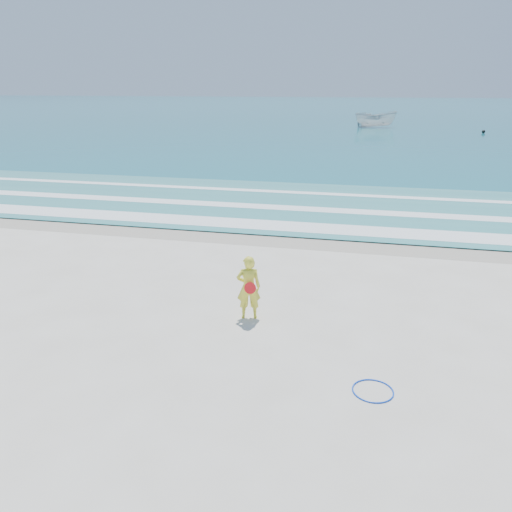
# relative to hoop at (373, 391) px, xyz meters

# --- Properties ---
(ground) EXTENTS (400.00, 400.00, 0.00)m
(ground) POSITION_rel_hoop_xyz_m (-3.52, -0.13, -0.01)
(ground) COLOR silver
(ground) RESTS_ON ground
(wet_sand) EXTENTS (400.00, 2.40, 0.00)m
(wet_sand) POSITION_rel_hoop_xyz_m (-3.52, 8.87, -0.01)
(wet_sand) COLOR #B2A893
(wet_sand) RESTS_ON ground
(ocean) EXTENTS (400.00, 190.00, 0.04)m
(ocean) POSITION_rel_hoop_xyz_m (-3.52, 104.87, 0.01)
(ocean) COLOR #19727F
(ocean) RESTS_ON ground
(shallow) EXTENTS (400.00, 10.00, 0.01)m
(shallow) POSITION_rel_hoop_xyz_m (-3.52, 13.87, 0.03)
(shallow) COLOR #59B7AD
(shallow) RESTS_ON ocean
(foam_near) EXTENTS (400.00, 1.40, 0.01)m
(foam_near) POSITION_rel_hoop_xyz_m (-3.52, 10.17, 0.04)
(foam_near) COLOR white
(foam_near) RESTS_ON shallow
(foam_mid) EXTENTS (400.00, 0.90, 0.01)m
(foam_mid) POSITION_rel_hoop_xyz_m (-3.52, 13.07, 0.04)
(foam_mid) COLOR white
(foam_mid) RESTS_ON shallow
(foam_far) EXTENTS (400.00, 0.60, 0.01)m
(foam_far) POSITION_rel_hoop_xyz_m (-3.52, 16.37, 0.04)
(foam_far) COLOR white
(foam_far) RESTS_ON shallow
(hoop) EXTENTS (0.91, 0.91, 0.03)m
(hoop) POSITION_rel_hoop_xyz_m (0.00, 0.00, 0.00)
(hoop) COLOR blue
(hoop) RESTS_ON ground
(boat) EXTENTS (5.30, 2.75, 1.95)m
(boat) POSITION_rel_hoop_xyz_m (-0.19, 57.03, 1.00)
(boat) COLOR silver
(boat) RESTS_ON ocean
(buoy) EXTENTS (0.37, 0.37, 0.37)m
(buoy) POSITION_rel_hoop_xyz_m (11.29, 51.82, 0.21)
(buoy) COLOR black
(buoy) RESTS_ON ocean
(woman) EXTENTS (0.62, 0.49, 1.51)m
(woman) POSITION_rel_hoop_xyz_m (-2.85, 2.38, 0.74)
(woman) COLOR yellow
(woman) RESTS_ON ground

